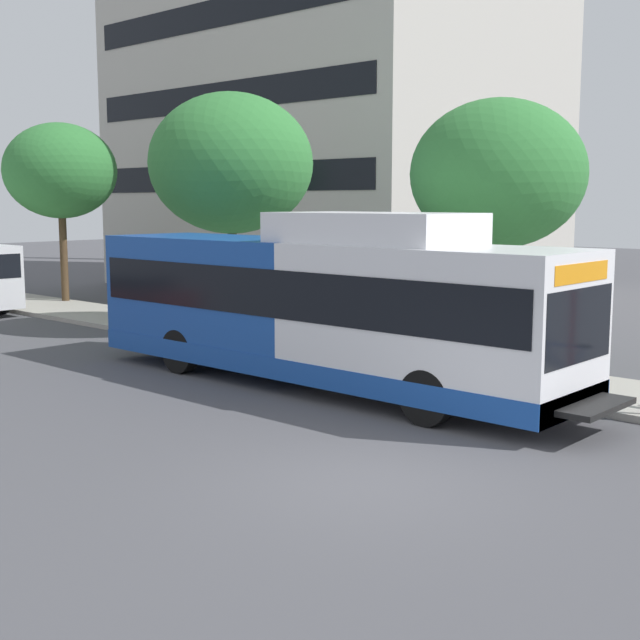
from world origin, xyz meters
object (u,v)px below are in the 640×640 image
Objects in this scene: transit_bus at (321,306)px; street_tree_near_stop at (498,175)px; street_tree_mid_block at (231,164)px; street_tree_far_block at (60,171)px.

street_tree_near_stop is at bearing -27.24° from transit_bus.
transit_bus is at bearing -118.40° from street_tree_mid_block.
transit_bus is at bearing -103.76° from street_tree_far_block.
street_tree_far_block is (4.11, 16.76, 3.27)m from transit_bus.
transit_bus is 1.79× the size of street_tree_mid_block.
street_tree_mid_block is at bearing 61.60° from transit_bus.
street_tree_far_block is (0.39, 9.89, 0.03)m from street_tree_mid_block.
street_tree_near_stop reaches higher than transit_bus.
street_tree_mid_block reaches higher than transit_bus.
street_tree_mid_block reaches higher than street_tree_near_stop.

